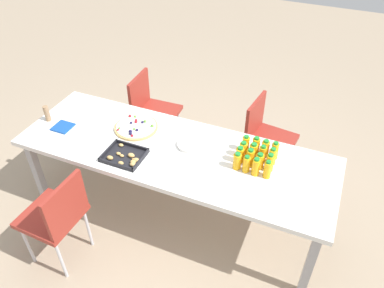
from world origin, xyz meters
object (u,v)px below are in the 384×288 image
at_px(juice_bottle_5, 263,154).
at_px(juice_bottle_7, 243,150).
at_px(juice_bottle_4, 272,156).
at_px(juice_bottle_11, 240,155).
at_px(chair_near_left, 265,134).
at_px(plate_stack, 190,145).
at_px(juice_bottle_6, 253,152).
at_px(chair_far_right, 57,214).
at_px(juice_bottle_2, 256,145).
at_px(juice_bottle_3, 246,144).
at_px(fruit_pizza, 136,127).
at_px(juice_bottle_14, 246,164).
at_px(juice_bottle_15, 237,161).
at_px(snack_tray, 125,156).
at_px(chair_near_right, 151,108).
at_px(cardboard_tube, 47,113).
at_px(juice_bottle_9, 260,161).
at_px(party_table, 174,155).
at_px(juice_bottle_1, 265,148).
at_px(juice_bottle_0, 275,151).
at_px(juice_bottle_13, 256,167).
at_px(juice_bottle_8, 270,163).
at_px(napkin_stack, 63,127).
at_px(juice_bottle_10, 250,158).

relative_size(juice_bottle_5, juice_bottle_7, 1.06).
bearing_deg(juice_bottle_4, juice_bottle_11, 17.80).
xyz_separation_m(chair_near_left, plate_stack, (0.46, 0.68, 0.24)).
xyz_separation_m(chair_near_left, juice_bottle_6, (-0.04, 0.63, 0.29)).
xyz_separation_m(chair_far_right, juice_bottle_11, (-1.09, -0.80, 0.29)).
bearing_deg(juice_bottle_7, juice_bottle_2, -133.95).
relative_size(juice_bottle_3, fruit_pizza, 0.38).
xyz_separation_m(juice_bottle_14, juice_bottle_15, (0.07, -0.00, -0.00)).
relative_size(juice_bottle_2, snack_tray, 0.48).
bearing_deg(chair_near_right, juice_bottle_7, 59.37).
bearing_deg(juice_bottle_11, juice_bottle_5, -154.10).
relative_size(plate_stack, cardboard_tube, 1.39).
relative_size(juice_bottle_4, juice_bottle_9, 1.08).
bearing_deg(party_table, juice_bottle_1, -161.96).
bearing_deg(juice_bottle_1, juice_bottle_4, 132.87).
xyz_separation_m(juice_bottle_1, cardboard_tube, (1.81, 0.28, 0.01)).
distance_m(party_table, juice_bottle_5, 0.68).
xyz_separation_m(party_table, juice_bottle_14, (-0.58, 0.01, 0.12)).
distance_m(juice_bottle_3, juice_bottle_15, 0.22).
height_order(juice_bottle_2, juice_bottle_3, juice_bottle_2).
bearing_deg(chair_near_left, juice_bottle_0, 25.13).
bearing_deg(juice_bottle_2, plate_stack, 14.13).
distance_m(juice_bottle_3, fruit_pizza, 0.92).
xyz_separation_m(juice_bottle_4, juice_bottle_13, (0.08, 0.16, 0.00)).
bearing_deg(juice_bottle_9, juice_bottle_14, 42.04).
relative_size(juice_bottle_14, juice_bottle_15, 1.00).
bearing_deg(plate_stack, juice_bottle_8, 177.43).
bearing_deg(juice_bottle_5, juice_bottle_0, -137.37).
bearing_deg(juice_bottle_14, juice_bottle_9, -137.96).
xyz_separation_m(chair_near_right, snack_tray, (-0.32, 0.98, 0.24)).
height_order(juice_bottle_0, juice_bottle_6, juice_bottle_0).
distance_m(juice_bottle_6, napkin_stack, 1.58).
bearing_deg(juice_bottle_2, chair_near_right, -24.02).
distance_m(party_table, juice_bottle_13, 0.66).
relative_size(chair_near_left, juice_bottle_10, 5.57).
distance_m(juice_bottle_0, juice_bottle_7, 0.23).
height_order(chair_near_left, juice_bottle_6, juice_bottle_6).
distance_m(juice_bottle_2, juice_bottle_7, 0.11).
height_order(juice_bottle_10, juice_bottle_13, same).
distance_m(juice_bottle_2, juice_bottle_3, 0.08).
distance_m(juice_bottle_11, snack_tray, 0.86).
xyz_separation_m(juice_bottle_5, napkin_stack, (1.63, 0.24, -0.06)).
relative_size(party_table, juice_bottle_15, 17.70).
bearing_deg(juice_bottle_0, snack_tray, 23.07).
bearing_deg(juice_bottle_0, cardboard_tube, 8.17).
height_order(juice_bottle_2, juice_bottle_13, juice_bottle_13).
distance_m(juice_bottle_0, juice_bottle_15, 0.31).
xyz_separation_m(juice_bottle_6, fruit_pizza, (0.99, 0.01, -0.05)).
xyz_separation_m(juice_bottle_2, plate_stack, (0.49, 0.12, -0.06)).
height_order(party_table, juice_bottle_13, juice_bottle_13).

